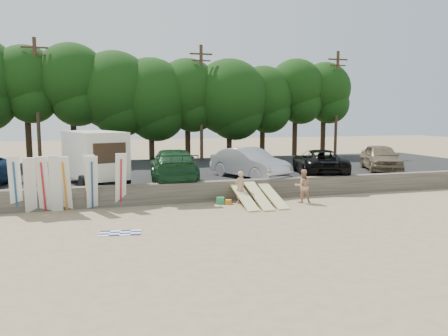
{
  "coord_description": "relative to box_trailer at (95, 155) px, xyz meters",
  "views": [
    {
      "loc": [
        -5.95,
        -17.86,
        4.29
      ],
      "look_at": [
        0.09,
        3.0,
        1.64
      ],
      "focal_mm": 35.0,
      "sensor_mm": 36.0,
      "label": 1
    }
  ],
  "objects": [
    {
      "name": "surfboard_low_2",
      "position": [
        8.2,
        -4.25,
        -1.8
      ],
      "size": [
        0.56,
        2.91,
        0.87
      ],
      "primitive_type": "cube",
      "rotation": [
        0.27,
        0.0,
        0.0
      ],
      "color": "#D9D489",
      "rests_on": "ground"
    },
    {
      "name": "beach_towel",
      "position": [
        0.85,
        -7.61,
        -2.23
      ],
      "size": [
        1.69,
        1.69,
        0.0
      ],
      "primitive_type": "plane",
      "rotation": [
        0.0,
        0.0,
        -0.14
      ],
      "color": "white",
      "rests_on": "ground"
    },
    {
      "name": "surfboard_low_1",
      "position": [
        7.45,
        -4.37,
        -1.76
      ],
      "size": [
        0.56,
        2.89,
        0.95
      ],
      "primitive_type": "cube",
      "rotation": [
        0.3,
        0.0,
        0.0
      ],
      "color": "#D9D489",
      "rests_on": "ground"
    },
    {
      "name": "car_2",
      "position": [
        8.45,
        -0.19,
        -0.68
      ],
      "size": [
        3.63,
        5.47,
        1.71
      ],
      "primitive_type": "imported",
      "rotation": [
        0.0,
        0.0,
        0.39
      ],
      "color": "#B2B1B6",
      "rests_on": "parking_lot"
    },
    {
      "name": "surfboard_upright_1",
      "position": [
        -2.7,
        -3.29,
        -0.99
      ],
      "size": [
        0.61,
        0.89,
        2.5
      ],
      "primitive_type": "cube",
      "rotation": [
        0.3,
        0.0,
        0.14
      ],
      "color": "silver",
      "rests_on": "ground"
    },
    {
      "name": "surfboard_upright_5",
      "position": [
        -0.19,
        -3.07,
        -0.97
      ],
      "size": [
        0.59,
        0.77,
        2.53
      ],
      "primitive_type": "cube",
      "rotation": [
        0.25,
        0.0,
        -0.14
      ],
      "color": "silver",
      "rests_on": "ground"
    },
    {
      "name": "surfboard_upright_2",
      "position": [
        -2.18,
        -3.24,
        -0.97
      ],
      "size": [
        0.54,
        0.76,
        2.53
      ],
      "primitive_type": "cube",
      "rotation": [
        0.26,
        0.0,
        -0.06
      ],
      "color": "silver",
      "rests_on": "ground"
    },
    {
      "name": "surfboard_upright_4",
      "position": [
        -1.29,
        -3.27,
        -0.98
      ],
      "size": [
        0.57,
        0.85,
        2.51
      ],
      "primitive_type": "cube",
      "rotation": [
        0.29,
        0.0,
        -0.1
      ],
      "color": "silver",
      "rests_on": "ground"
    },
    {
      "name": "surfboard_upright_3",
      "position": [
        -1.67,
        -3.28,
        -0.96
      ],
      "size": [
        0.51,
        0.59,
        2.56
      ],
      "primitive_type": "cube",
      "rotation": [
        0.2,
        0.0,
        -0.01
      ],
      "color": "silver",
      "rests_on": "ground"
    },
    {
      "name": "box_trailer",
      "position": [
        0.0,
        0.0,
        0.0
      ],
      "size": [
        3.49,
        4.77,
        2.74
      ],
      "rotation": [
        0.0,
        0.0,
        0.34
      ],
      "color": "beige",
      "rests_on": "parking_lot"
    },
    {
      "name": "gear_bag",
      "position": [
        6.15,
        -3.71,
        -2.13
      ],
      "size": [
        0.35,
        0.32,
        0.22
      ],
      "primitive_type": "cube",
      "rotation": [
        0.0,
        0.0,
        -0.26
      ],
      "color": "orange",
      "rests_on": "ground"
    },
    {
      "name": "cooler",
      "position": [
        5.8,
        -3.51,
        -2.08
      ],
      "size": [
        0.45,
        0.4,
        0.32
      ],
      "primitive_type": "cube",
      "rotation": [
        0.0,
        0.0,
        -0.3
      ],
      "color": "#299753",
      "rests_on": "ground"
    },
    {
      "name": "car_3",
      "position": [
        12.93,
        -0.12,
        -0.77
      ],
      "size": [
        3.99,
        6.03,
        1.54
      ],
      "primitive_type": "imported",
      "rotation": [
        0.0,
        0.0,
        2.86
      ],
      "color": "black",
      "rests_on": "parking_lot"
    },
    {
      "name": "seawall",
      "position": [
        6.13,
        -2.71,
        -1.74
      ],
      "size": [
        44.0,
        0.5,
        1.0
      ],
      "primitive_type": "cube",
      "color": "#6B6356",
      "rests_on": "ground"
    },
    {
      "name": "surfboard_upright_7",
      "position": [
        1.14,
        -3.1,
        -0.95
      ],
      "size": [
        0.57,
        0.61,
        2.57
      ],
      "primitive_type": "cube",
      "rotation": [
        0.19,
        0.0,
        0.14
      ],
      "color": "silver",
      "rests_on": "ground"
    },
    {
      "name": "beachgoer_a",
      "position": [
        6.77,
        -3.63,
        -1.45
      ],
      "size": [
        0.67,
        0.56,
        1.58
      ],
      "primitive_type": "imported",
      "rotation": [
        0.0,
        0.0,
        3.51
      ],
      "color": "tan",
      "rests_on": "ground"
    },
    {
      "name": "car_4",
      "position": [
        17.83,
        0.7,
        -0.69
      ],
      "size": [
        3.75,
        5.33,
        1.69
      ],
      "primitive_type": "imported",
      "rotation": [
        0.0,
        0.0,
        -0.4
      ],
      "color": "#79694D",
      "rests_on": "parking_lot"
    },
    {
      "name": "parking_lot",
      "position": [
        6.13,
        4.79,
        -1.89
      ],
      "size": [
        44.0,
        14.5,
        0.7
      ],
      "primitive_type": "cube",
      "color": "#282828",
      "rests_on": "ground"
    },
    {
      "name": "surfboard_low_0",
      "position": [
        6.76,
        -4.26,
        -1.8
      ],
      "size": [
        0.56,
        2.91,
        0.87
      ],
      "primitive_type": "cube",
      "rotation": [
        0.27,
        0.0,
        0.0
      ],
      "color": "#D9D489",
      "rests_on": "ground"
    },
    {
      "name": "ground",
      "position": [
        6.13,
        -5.71,
        -2.24
      ],
      "size": [
        120.0,
        120.0,
        0.0
      ],
      "primitive_type": "plane",
      "color": "tan",
      "rests_on": "ground"
    },
    {
      "name": "surfboard_upright_0",
      "position": [
        -3.33,
        -3.09,
        -0.96
      ],
      "size": [
        0.53,
        0.62,
        2.56
      ],
      "primitive_type": "cube",
      "rotation": [
        0.21,
        0.0,
        0.06
      ],
      "color": "silver",
      "rests_on": "ground"
    },
    {
      "name": "beachgoer_b",
      "position": [
        9.77,
        -4.36,
        -1.41
      ],
      "size": [
        0.9,
        0.76,
        1.65
      ],
      "primitive_type": "imported",
      "rotation": [
        0.0,
        0.0,
        2.96
      ],
      "color": "tan",
      "rests_on": "ground"
    },
    {
      "name": "surfboard_upright_6",
      "position": [
        -0.13,
        -3.3,
        -0.99
      ],
      "size": [
        0.55,
        0.87,
        2.5
      ],
      "primitive_type": "cube",
      "rotation": [
        0.31,
        0.0,
        0.06
      ],
      "color": "silver",
      "rests_on": "ground"
    },
    {
      "name": "car_1",
      "position": [
        4.1,
        -0.04,
        -0.66
      ],
      "size": [
        3.03,
        6.22,
        1.74
      ],
      "primitive_type": "imported",
      "rotation": [
        0.0,
        0.0,
        3.04
      ],
      "color": "#163E1F",
      "rests_on": "parking_lot"
    },
    {
      "name": "utility_poles",
      "position": [
        8.13,
        10.29,
        3.19
      ],
      "size": [
        25.8,
        0.26,
        9.0
      ],
      "color": "#473321",
      "rests_on": "parking_lot"
    },
    {
      "name": "treeline",
      "position": [
        4.75,
        11.8,
        4.03
      ],
      "size": [
        33.27,
        6.87,
        9.22
      ],
      "color": "#382616",
      "rests_on": "parking_lot"
    }
  ]
}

